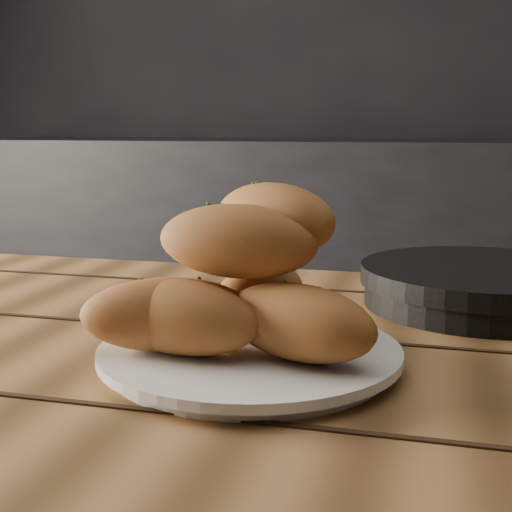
{
  "coord_description": "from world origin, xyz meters",
  "views": [
    {
      "loc": [
        0.26,
        -0.68,
        0.95
      ],
      "look_at": [
        0.11,
        -0.12,
        0.84
      ],
      "focal_mm": 50.0,
      "sensor_mm": 36.0,
      "label": 1
    }
  ],
  "objects_px": {
    "bread_rolls": "(235,286)",
    "skillet": "(486,285)",
    "plate": "(250,356)",
    "table": "(430,502)"
  },
  "relations": [
    {
      "from": "bread_rolls",
      "to": "skillet",
      "type": "height_order",
      "value": "bread_rolls"
    },
    {
      "from": "plate",
      "to": "table",
      "type": "bearing_deg",
      "value": -2.82
    },
    {
      "from": "table",
      "to": "bread_rolls",
      "type": "distance_m",
      "value": 0.23
    },
    {
      "from": "plate",
      "to": "bread_rolls",
      "type": "relative_size",
      "value": 0.98
    },
    {
      "from": "bread_rolls",
      "to": "plate",
      "type": "bearing_deg",
      "value": 11.5
    },
    {
      "from": "plate",
      "to": "bread_rolls",
      "type": "height_order",
      "value": "bread_rolls"
    },
    {
      "from": "bread_rolls",
      "to": "skillet",
      "type": "relative_size",
      "value": 0.63
    },
    {
      "from": "table",
      "to": "skillet",
      "type": "xyz_separation_m",
      "value": [
        0.05,
        0.27,
        0.12
      ]
    },
    {
      "from": "plate",
      "to": "skillet",
      "type": "relative_size",
      "value": 0.62
    },
    {
      "from": "bread_rolls",
      "to": "skillet",
      "type": "distance_m",
      "value": 0.34
    }
  ]
}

